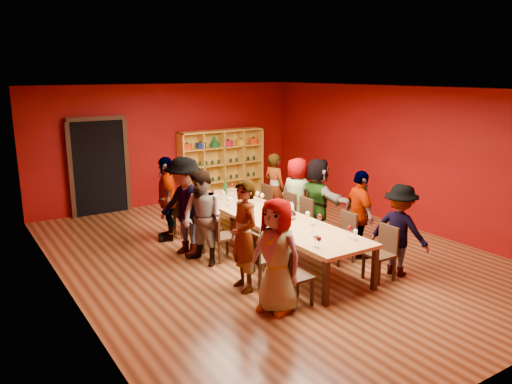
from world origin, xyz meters
TOP-DOWN VIEW (x-y plane):
  - room_shell at (0.00, 0.00)m, footprint 7.10×9.10m
  - tasting_table at (0.00, 0.00)m, footprint 1.10×4.50m
  - doorway at (-1.80, 4.43)m, footprint 1.40×0.17m
  - shelving_unit at (1.40, 4.32)m, footprint 2.40×0.40m
  - chair_person_left_0 at (-0.91, -1.90)m, footprint 0.42×0.42m
  - person_left_0 at (-1.17, -1.90)m, footprint 0.68×0.90m
  - chair_person_left_1 at (-0.91, -1.06)m, footprint 0.42×0.42m
  - person_left_1 at (-1.18, -1.06)m, footprint 0.50×0.66m
  - chair_person_left_2 at (-0.91, 0.22)m, footprint 0.42×0.42m
  - person_left_2 at (-1.23, 0.22)m, footprint 0.67×0.91m
  - chair_person_left_3 at (-0.91, 0.84)m, footprint 0.42×0.42m
  - person_left_3 at (-1.28, 0.84)m, footprint 0.86×1.27m
  - chair_person_left_4 at (-0.91, 1.80)m, footprint 0.42×0.42m
  - person_left_4 at (-1.22, 1.80)m, footprint 0.76×1.08m
  - chair_person_right_0 at (0.91, -1.94)m, footprint 0.42×0.42m
  - person_right_0 at (1.27, -1.94)m, footprint 0.68×1.06m
  - chair_person_right_1 at (0.91, -1.01)m, footprint 0.42×0.42m
  - person_right_1 at (1.28, -1.01)m, footprint 0.69×1.02m
  - chair_person_right_2 at (0.91, 0.19)m, footprint 0.42×0.42m
  - person_right_2 at (1.29, 0.19)m, footprint 0.44×1.53m
  - chair_person_right_3 at (0.91, 0.73)m, footprint 0.42×0.42m
  - person_right_3 at (1.19, 0.73)m, footprint 0.63×0.87m
  - chair_person_right_4 at (0.91, 1.58)m, footprint 0.42×0.42m
  - person_right_4 at (1.23, 1.58)m, footprint 0.51×0.64m
  - wine_glass_0 at (-0.35, -1.83)m, footprint 0.07×0.07m
  - wine_glass_1 at (-0.29, -0.83)m, footprint 0.09×0.09m
  - wine_glass_2 at (0.01, -0.43)m, footprint 0.07×0.07m
  - wine_glass_3 at (0.32, -0.72)m, footprint 0.08×0.08m
  - wine_glass_4 at (0.37, 1.62)m, footprint 0.08×0.08m
  - wine_glass_5 at (-0.16, 1.40)m, footprint 0.08×0.08m
  - wine_glass_6 at (0.33, -1.03)m, footprint 0.09×0.09m
  - wine_glass_7 at (0.32, 1.88)m, footprint 0.08×0.08m
  - wine_glass_8 at (0.32, -1.76)m, footprint 0.08×0.08m
  - wine_glass_9 at (0.01, -1.25)m, footprint 0.08×0.08m
  - wine_glass_10 at (-0.33, -0.93)m, footprint 0.08×0.08m
  - wine_glass_11 at (-0.33, 0.09)m, footprint 0.08×0.08m
  - wine_glass_12 at (0.33, -0.11)m, footprint 0.08×0.08m
  - wine_glass_13 at (-0.34, -0.01)m, footprint 0.08×0.08m
  - wine_glass_14 at (-0.28, 1.64)m, footprint 0.07×0.07m
  - wine_glass_15 at (-0.37, -1.78)m, footprint 0.08×0.08m
  - wine_glass_16 at (0.13, 0.31)m, footprint 0.07×0.07m
  - wine_glass_17 at (0.33, -1.88)m, footprint 0.07×0.07m
  - wine_glass_18 at (-0.26, 0.91)m, footprint 0.07×0.07m
  - wine_glass_19 at (0.36, 0.78)m, footprint 0.08×0.08m
  - wine_glass_20 at (-0.27, 1.93)m, footprint 0.07×0.07m
  - wine_glass_21 at (-0.34, 0.87)m, footprint 0.08×0.08m
  - wine_glass_22 at (0.28, 0.03)m, footprint 0.07×0.07m
  - wine_glass_23 at (0.38, 0.97)m, footprint 0.08×0.08m
  - spittoon_bowl at (0.15, -0.37)m, footprint 0.32×0.32m
  - carafe_a at (-0.29, 0.37)m, footprint 0.10×0.10m
  - carafe_b at (0.31, -0.26)m, footprint 0.11×0.11m
  - wine_bottle at (0.12, 1.82)m, footprint 0.09×0.09m

SIDE VIEW (x-z plane):
  - chair_person_left_0 at x=-0.91m, z-range 0.05..0.94m
  - chair_person_left_1 at x=-0.91m, z-range 0.05..0.94m
  - chair_person_left_2 at x=-0.91m, z-range 0.05..0.94m
  - chair_person_left_3 at x=-0.91m, z-range 0.05..0.94m
  - chair_person_left_4 at x=-0.91m, z-range 0.05..0.94m
  - chair_person_right_0 at x=0.91m, z-range 0.05..0.94m
  - chair_person_right_1 at x=0.91m, z-range 0.05..0.94m
  - chair_person_right_2 at x=0.91m, z-range 0.05..0.94m
  - chair_person_right_3 at x=0.91m, z-range 0.05..0.94m
  - chair_person_right_4 at x=0.91m, z-range 0.05..0.94m
  - tasting_table at x=0.00m, z-range 0.32..1.07m
  - person_right_0 at x=1.27m, z-range 0.00..1.53m
  - person_right_4 at x=1.23m, z-range 0.00..1.56m
  - person_right_3 at x=1.19m, z-range 0.00..1.59m
  - person_right_1 at x=1.28m, z-range 0.00..1.60m
  - person_left_0 at x=-1.17m, z-range 0.00..1.63m
  - spittoon_bowl at x=0.15m, z-range 0.74..0.91m
  - person_right_2 at x=1.29m, z-range 0.00..1.65m
  - person_left_2 at x=-1.23m, z-range 0.00..1.67m
  - person_left_4 at x=-1.22m, z-range 0.00..1.68m
  - carafe_a at x=-0.29m, z-range 0.74..0.97m
  - carafe_b at x=0.31m, z-range 0.74..0.98m
  - person_left_1 at x=-1.18m, z-range 0.00..1.73m
  - wine_bottle at x=0.12m, z-range 0.71..1.04m
  - wine_glass_0 at x=-0.35m, z-range 0.79..0.96m
  - wine_glass_22 at x=0.28m, z-range 0.79..0.97m
  - wine_glass_14 at x=-0.28m, z-range 0.79..0.97m
  - wine_glass_16 at x=0.13m, z-range 0.79..0.97m
  - wine_glass_2 at x=0.01m, z-range 0.79..0.97m
  - wine_glass_20 at x=-0.27m, z-range 0.79..0.97m
  - wine_glass_18 at x=-0.26m, z-range 0.79..0.97m
  - wine_glass_17 at x=0.33m, z-range 0.79..0.97m
  - wine_glass_5 at x=-0.16m, z-range 0.79..0.98m
  - wine_glass_13 at x=-0.34m, z-range 0.79..0.98m
  - wine_glass_21 at x=-0.34m, z-range 0.79..0.99m
  - wine_glass_3 at x=0.32m, z-range 0.79..0.99m
  - wine_glass_9 at x=0.01m, z-range 0.79..0.99m
  - wine_glass_23 at x=0.38m, z-range 0.80..1.00m
  - wine_glass_7 at x=0.32m, z-range 0.80..1.00m
  - wine_glass_11 at x=-0.33m, z-range 0.80..1.00m
  - wine_glass_19 at x=0.36m, z-range 0.80..1.00m
  - wine_glass_15 at x=-0.37m, z-range 0.80..1.00m
  - wine_glass_12 at x=0.33m, z-range 0.80..1.00m
  - wine_glass_4 at x=0.37m, z-range 0.80..1.00m
  - wine_glass_8 at x=0.32m, z-range 0.80..1.01m
  - wine_glass_10 at x=-0.33m, z-range 0.80..1.01m
  - wine_glass_1 at x=-0.29m, z-range 0.80..1.01m
  - person_left_3 at x=-1.28m, z-range 0.00..1.82m
  - wine_glass_6 at x=0.33m, z-range 0.80..1.02m
  - shelving_unit at x=1.40m, z-range 0.08..1.88m
  - doorway at x=-1.80m, z-range -0.03..2.27m
  - room_shell at x=0.00m, z-range -0.02..3.02m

